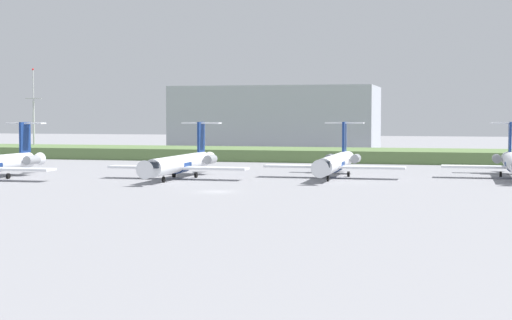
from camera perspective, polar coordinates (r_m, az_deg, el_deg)
name	(u,v)px	position (r m, az deg, el deg)	size (l,w,h in m)	color
ground_plane	(267,175)	(135.87, 0.79, -1.08)	(500.00, 500.00, 0.00)	gray
grass_berm	(312,155)	(179.12, 4.03, 0.38)	(320.00, 20.00, 2.60)	#597542
regional_jet_third	(181,163)	(129.22, -5.36, -0.19)	(22.81, 31.00, 9.00)	silver
regional_jet_fourth	(336,162)	(131.32, 5.69, -0.14)	(22.81, 31.00, 9.00)	silver
antenna_mast	(34,119)	(209.29, -15.55, 2.82)	(4.40, 0.50, 21.85)	#B2B2B7
distant_hangar	(276,119)	(218.64, 1.47, 2.91)	(54.28, 26.00, 17.79)	#9EA3AD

